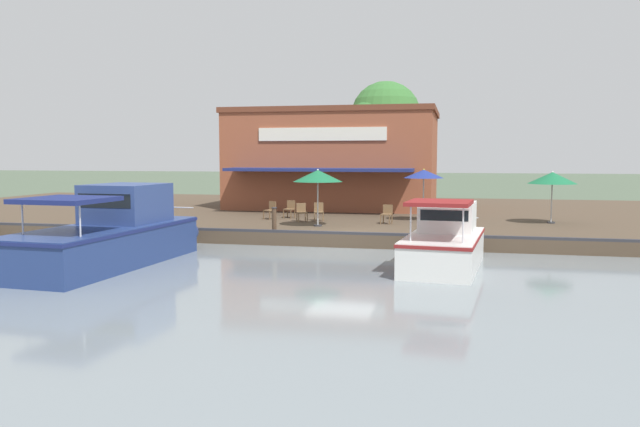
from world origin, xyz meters
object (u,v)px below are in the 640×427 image
Objects in this scene: motorboat_second_along at (120,235)px; tree_downstream_bank at (383,118)px; patio_umbrella_near_quay_edge at (552,178)px; cafe_chair_under_first_umbrella at (290,208)px; person_at_quay_edge at (125,201)px; patio_umbrella_back_row at (318,176)px; cafe_chair_mid_patio at (302,211)px; mooring_post at (274,219)px; cafe_chair_back_row_seat at (271,209)px; motorboat_nearest_quay at (446,242)px; cafe_chair_beside_entrance at (387,213)px; patio_umbrella_far_corner at (424,174)px; waterfront_restaurant at (336,159)px; cafe_chair_facing_river at (319,211)px.

motorboat_second_along is 1.16× the size of tree_downstream_bank.
patio_umbrella_near_quay_edge reaches higher than cafe_chair_under_first_umbrella.
patio_umbrella_back_row is at bearing 99.83° from person_at_quay_edge.
person_at_quay_edge is (3.08, -7.17, 0.59)m from cafe_chair_mid_patio.
cafe_chair_under_first_umbrella is 11.65m from tree_downstream_bank.
cafe_chair_under_first_umbrella is 5.52m from mooring_post.
tree_downstream_bank reaches higher than cafe_chair_back_row_seat.
motorboat_nearest_quay is at bearing 46.48° from cafe_chair_back_row_seat.
motorboat_second_along is (8.78, -7.99, -0.10)m from cafe_chair_beside_entrance.
patio_umbrella_far_corner reaches higher than patio_umbrella_near_quay_edge.
cafe_chair_beside_entrance is at bearing 24.12° from waterfront_restaurant.
cafe_chair_back_row_seat is (-0.78, -1.72, 0.00)m from cafe_chair_mid_patio.
cafe_chair_mid_patio is 0.50× the size of person_at_quay_edge.
motorboat_second_along is at bearing -38.17° from mooring_post.
patio_umbrella_back_row reaches higher than cafe_chair_beside_entrance.
patio_umbrella_near_quay_edge is 2.75× the size of cafe_chair_facing_river.
cafe_chair_back_row_seat is at bearing -11.07° from waterfront_restaurant.
patio_umbrella_back_row is at bearing 34.49° from cafe_chair_mid_patio.
motorboat_second_along is (17.81, -3.95, -2.46)m from waterfront_restaurant.
cafe_chair_beside_entrance is 1.00× the size of cafe_chair_facing_river.
cafe_chair_beside_entrance is at bearing 80.08° from cafe_chair_facing_river.
patio_umbrella_near_quay_edge is 11.35m from cafe_chair_mid_patio.
cafe_chair_beside_entrance is 0.14× the size of motorboat_nearest_quay.
patio_umbrella_near_quay_edge is at bearing 90.74° from cafe_chair_under_first_umbrella.
patio_umbrella_near_quay_edge is (7.23, 11.22, -0.81)m from waterfront_restaurant.
patio_umbrella_near_quay_edge is at bearing 91.18° from patio_umbrella_far_corner.
motorboat_second_along is (1.66, -10.71, 0.15)m from motorboat_nearest_quay.
mooring_post is at bearing -45.54° from patio_umbrella_far_corner.
motorboat_nearest_quay is (7.16, 6.64, -0.24)m from cafe_chair_mid_patio.
motorboat_second_along is (5.74, 3.10, -0.68)m from person_at_quay_edge.
patio_umbrella_far_corner is 2.85× the size of cafe_chair_back_row_seat.
patio_umbrella_far_corner is 2.85× the size of cafe_chair_beside_entrance.
cafe_chair_under_first_umbrella is 7.77m from person_at_quay_edge.
patio_umbrella_back_row is 0.32× the size of tree_downstream_bank.
cafe_chair_beside_entrance is 0.10× the size of motorboat_second_along.
cafe_chair_facing_river is 0.10× the size of motorboat_second_along.
motorboat_second_along is at bearing -13.73° from cafe_chair_back_row_seat.
waterfront_restaurant is 13.86× the size of cafe_chair_mid_patio.
tree_downstream_bank is (-10.02, -3.12, 3.17)m from patio_umbrella_far_corner.
mooring_post reaches higher than cafe_chair_under_first_umbrella.
cafe_chair_back_row_seat is (0.98, -12.83, -1.56)m from patio_umbrella_near_quay_edge.
cafe_chair_under_first_umbrella is at bearing -148.07° from cafe_chair_mid_patio.
waterfront_restaurant is 4.40m from tree_downstream_bank.
person_at_quay_edge is (4.68, -6.17, 0.59)m from cafe_chair_under_first_umbrella.
cafe_chair_back_row_seat is (8.21, -1.61, -2.36)m from waterfront_restaurant.
waterfront_restaurant is at bearing -122.80° from patio_umbrella_near_quay_edge.
tree_downstream_bank is (-11.13, 1.63, 4.87)m from cafe_chair_facing_river.
cafe_chair_mid_patio is at bearing -137.17° from motorboat_nearest_quay.
cafe_chair_facing_river is 4.46m from mooring_post.
mooring_post is 0.13× the size of tree_downstream_bank.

